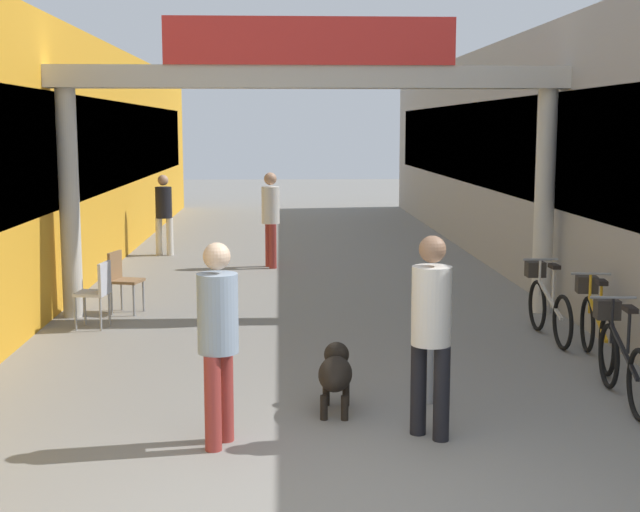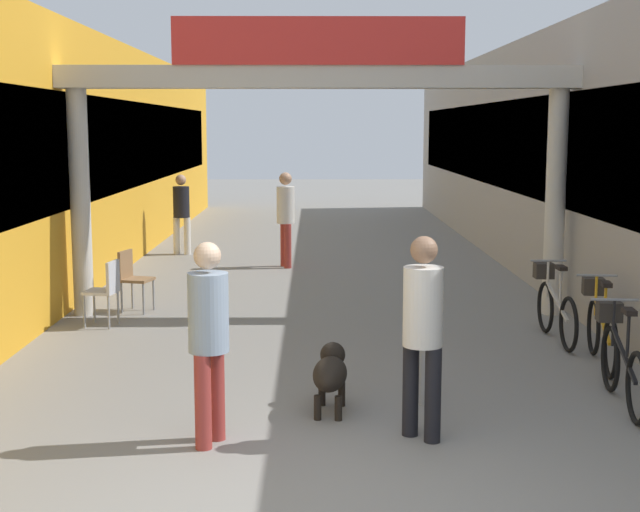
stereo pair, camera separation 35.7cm
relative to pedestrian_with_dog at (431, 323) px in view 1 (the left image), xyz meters
The scene contains 14 objects.
storefront_left 11.18m from the pedestrian_with_dog, 122.30° to the left, with size 3.00×26.00×4.21m.
storefront_right 10.37m from the pedestrian_with_dog, 65.74° to the left, with size 3.00×26.00×4.21m.
arcade_sign_gateway 5.54m from the pedestrian_with_dog, 99.44° to the left, with size 7.40×0.47×4.13m.
pedestrian_with_dog is the anchor object (origin of this frame).
pedestrian_companion 1.80m from the pedestrian_with_dog, behind, with size 0.44×0.44×1.72m.
pedestrian_carrying_crate 9.59m from the pedestrian_with_dog, 98.69° to the left, with size 0.43×0.43×1.81m.
pedestrian_elderly_walking 11.82m from the pedestrian_with_dog, 108.17° to the left, with size 0.41×0.41×1.68m.
dog_on_leash 1.26m from the pedestrian_with_dog, 134.81° to the left, with size 0.39×0.83×0.60m.
bicycle_black_second 2.34m from the pedestrian_with_dog, 25.64° to the left, with size 0.46×1.69×0.98m.
bicycle_orange_third 3.41m from the pedestrian_with_dog, 46.52° to the left, with size 0.46×1.68×0.98m.
bicycle_silver_farthest 4.19m from the pedestrian_with_dog, 59.62° to the left, with size 0.46×1.69×0.98m.
bollard_post_metal 1.11m from the pedestrian_with_dog, 81.23° to the left, with size 0.10×0.10×0.93m.
cafe_chair_aluminium_nearer 5.76m from the pedestrian_with_dog, 130.09° to the left, with size 0.46×0.46×0.89m.
cafe_chair_wood_farther 6.45m from the pedestrian_with_dog, 123.48° to the left, with size 0.49×0.49×0.89m.
Camera 1 is at (-0.43, -5.75, 2.66)m, focal length 50.00 mm.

